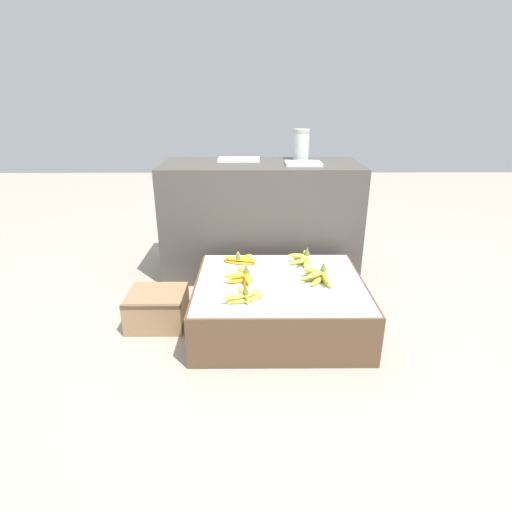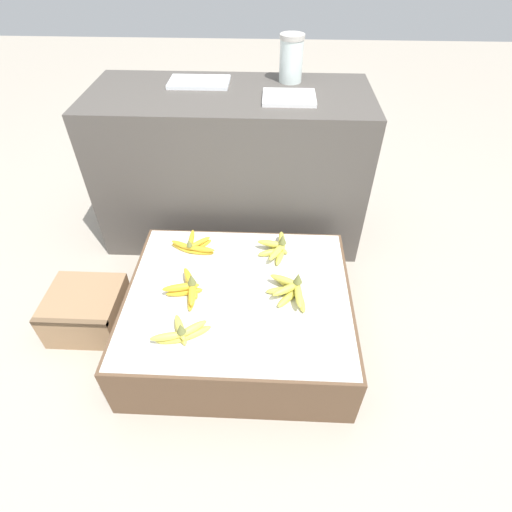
{
  "view_description": "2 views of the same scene",
  "coord_description": "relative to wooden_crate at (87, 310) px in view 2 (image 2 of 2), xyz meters",
  "views": [
    {
      "loc": [
        -0.15,
        -2.01,
        1.24
      ],
      "look_at": [
        -0.13,
        0.07,
        0.41
      ],
      "focal_mm": 28.0,
      "sensor_mm": 36.0,
      "label": 1
    },
    {
      "loc": [
        0.12,
        -1.12,
        1.52
      ],
      "look_at": [
        0.07,
        0.07,
        0.43
      ],
      "focal_mm": 28.0,
      "sensor_mm": 36.0,
      "label": 2
    }
  ],
  "objects": [
    {
      "name": "ground_plane",
      "position": [
        0.71,
        -0.03,
        -0.1
      ],
      "size": [
        10.0,
        10.0,
        0.0
      ],
      "primitive_type": "plane",
      "color": "#A89E8E"
    },
    {
      "name": "display_platform",
      "position": [
        0.71,
        -0.03,
        0.04
      ],
      "size": [
        0.94,
        0.81,
        0.28
      ],
      "color": "brown",
      "rests_on": "ground_plane"
    },
    {
      "name": "back_vendor_table",
      "position": [
        0.61,
        0.78,
        0.31
      ],
      "size": [
        1.38,
        0.59,
        0.81
      ],
      "color": "#4C4742",
      "rests_on": "ground_plane"
    },
    {
      "name": "wooden_crate",
      "position": [
        0.0,
        0.0,
        0.0
      ],
      "size": [
        0.32,
        0.3,
        0.19
      ],
      "color": "#997551",
      "rests_on": "ground_plane"
    },
    {
      "name": "banana_bunch_front_left",
      "position": [
        0.51,
        -0.26,
        0.22
      ],
      "size": [
        0.22,
        0.13,
        0.1
      ],
      "color": "#DBCC4C",
      "rests_on": "display_platform"
    },
    {
      "name": "banana_bunch_middle_left",
      "position": [
        0.5,
        -0.04,
        0.22
      ],
      "size": [
        0.16,
        0.22,
        0.11
      ],
      "color": "gold",
      "rests_on": "display_platform"
    },
    {
      "name": "banana_bunch_middle_midleft",
      "position": [
        0.92,
        -0.03,
        0.22
      ],
      "size": [
        0.17,
        0.21,
        0.11
      ],
      "color": "gold",
      "rests_on": "display_platform"
    },
    {
      "name": "banana_bunch_back_left",
      "position": [
        0.48,
        0.23,
        0.21
      ],
      "size": [
        0.22,
        0.15,
        0.08
      ],
      "color": "gold",
      "rests_on": "display_platform"
    },
    {
      "name": "banana_bunch_back_midleft",
      "position": [
        0.87,
        0.23,
        0.22
      ],
      "size": [
        0.15,
        0.2,
        0.11
      ],
      "color": "gold",
      "rests_on": "display_platform"
    },
    {
      "name": "glass_jar",
      "position": [
        0.91,
        0.94,
        0.82
      ],
      "size": [
        0.12,
        0.12,
        0.21
      ],
      "color": "silver",
      "rests_on": "back_vendor_table"
    },
    {
      "name": "foam_tray_white",
      "position": [
        0.9,
        0.7,
        0.72
      ],
      "size": [
        0.24,
        0.19,
        0.02
      ],
      "color": "white",
      "rests_on": "back_vendor_table"
    },
    {
      "name": "foam_tray_dark",
      "position": [
        0.46,
        0.88,
        0.72
      ],
      "size": [
        0.3,
        0.18,
        0.02
      ],
      "color": "white",
      "rests_on": "back_vendor_table"
    }
  ]
}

